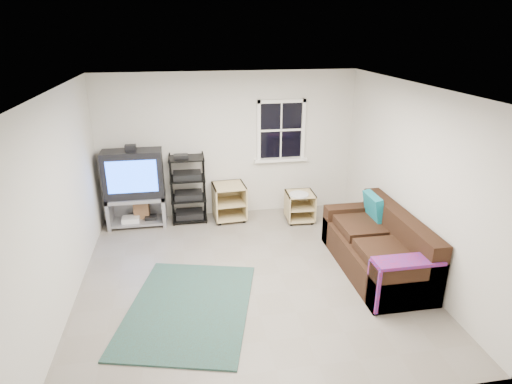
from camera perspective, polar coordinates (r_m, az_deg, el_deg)
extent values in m
plane|color=slate|center=(6.14, -0.94, -11.20)|extent=(4.60, 4.60, 0.00)
plane|color=white|center=(5.24, -1.12, 13.60)|extent=(4.60, 4.60, 0.00)
plane|color=silver|center=(7.73, -3.65, 6.21)|extent=(4.60, 0.00, 4.60)
plane|color=silver|center=(3.55, 4.83, -13.00)|extent=(4.60, 0.00, 4.60)
plane|color=silver|center=(5.71, -24.49, -1.22)|extent=(0.00, 4.60, 4.60)
plane|color=silver|center=(6.31, 20.10, 1.45)|extent=(0.00, 4.60, 4.60)
cube|color=black|center=(7.81, 3.33, 8.26)|extent=(0.80, 0.01, 1.02)
cube|color=white|center=(7.69, 3.45, 12.00)|extent=(0.88, 0.06, 0.06)
cube|color=white|center=(7.92, 3.30, 4.32)|extent=(0.98, 0.14, 0.05)
cube|color=white|center=(7.71, 0.36, 8.12)|extent=(0.06, 0.06, 1.10)
cube|color=white|center=(7.90, 6.30, 8.30)|extent=(0.06, 0.06, 1.10)
cube|color=white|center=(7.80, 3.36, 8.23)|extent=(0.78, 0.04, 0.04)
cube|color=gray|center=(7.72, -15.72, -0.71)|extent=(0.99, 0.50, 0.06)
cube|color=gray|center=(7.88, -18.91, -2.56)|extent=(0.06, 0.50, 0.55)
cube|color=gray|center=(7.77, -12.13, -2.17)|extent=(0.06, 0.50, 0.55)
cube|color=gray|center=(7.89, -15.40, -3.72)|extent=(0.87, 0.46, 0.04)
cube|color=gray|center=(8.02, -15.41, -1.73)|extent=(0.99, 0.04, 0.55)
cube|color=silver|center=(7.85, -16.33, -3.50)|extent=(0.30, 0.24, 0.08)
cube|color=black|center=(7.85, -13.85, -3.31)|extent=(0.20, 0.18, 0.06)
cube|color=black|center=(7.58, -16.04, 2.36)|extent=(0.99, 0.42, 0.81)
cube|color=blue|center=(7.37, -16.20, 1.95)|extent=(0.81, 0.01, 0.55)
cube|color=black|center=(7.45, -16.39, 5.69)|extent=(0.18, 0.13, 0.10)
cylinder|color=black|center=(7.48, -11.20, -0.20)|extent=(0.02, 0.02, 1.23)
cylinder|color=black|center=(7.49, -6.81, 0.07)|extent=(0.02, 0.02, 1.23)
cylinder|color=black|center=(7.87, -11.16, 0.86)|extent=(0.02, 0.02, 1.23)
cylinder|color=black|center=(7.87, -6.98, 1.12)|extent=(0.02, 0.02, 1.23)
cube|color=black|center=(7.88, -8.81, -3.33)|extent=(0.61, 0.45, 0.02)
cube|color=black|center=(7.86, -8.83, -2.92)|extent=(0.48, 0.36, 0.10)
cube|color=black|center=(7.74, -8.96, -0.82)|extent=(0.61, 0.45, 0.02)
cube|color=black|center=(7.71, -8.99, -0.39)|extent=(0.48, 0.36, 0.10)
cube|color=black|center=(7.61, -9.12, 1.79)|extent=(0.61, 0.45, 0.02)
cube|color=black|center=(7.59, -9.15, 2.22)|extent=(0.48, 0.36, 0.10)
cube|color=black|center=(7.49, -9.28, 4.47)|extent=(0.61, 0.45, 0.02)
cube|color=tan|center=(7.62, -3.64, 0.84)|extent=(0.60, 0.60, 0.02)
cube|color=tan|center=(7.84, -3.54, -3.13)|extent=(0.60, 0.60, 0.02)
cube|color=tan|center=(7.69, -5.55, -1.35)|extent=(0.06, 0.56, 0.60)
cube|color=tan|center=(7.78, -1.65, -1.00)|extent=(0.06, 0.56, 0.60)
cube|color=tan|center=(7.97, -3.94, -0.47)|extent=(0.51, 0.06, 0.60)
cube|color=tan|center=(7.74, -3.59, -1.34)|extent=(0.55, 0.57, 0.02)
cylinder|color=black|center=(7.63, -4.88, -4.24)|extent=(0.06, 0.06, 0.06)
cylinder|color=black|center=(8.10, -2.27, -2.61)|extent=(0.06, 0.06, 0.06)
cube|color=tan|center=(7.63, 5.93, -0.22)|extent=(0.50, 0.50, 0.02)
cube|color=tan|center=(7.81, 5.81, -3.38)|extent=(0.50, 0.50, 0.02)
cube|color=tan|center=(7.66, 4.19, -1.91)|extent=(0.04, 0.49, 0.49)
cube|color=tan|center=(7.77, 7.53, -1.72)|extent=(0.04, 0.49, 0.49)
cube|color=tan|center=(7.92, 5.49, -1.17)|extent=(0.44, 0.04, 0.49)
cube|color=tan|center=(7.72, 5.87, -1.95)|extent=(0.46, 0.48, 0.02)
cylinder|color=black|center=(7.61, 4.71, -4.31)|extent=(0.05, 0.05, 0.05)
cylinder|color=black|center=(8.03, 6.82, -2.97)|extent=(0.05, 0.05, 0.05)
cylinder|color=silver|center=(7.51, 5.74, -0.34)|extent=(0.34, 0.34, 0.03)
cube|color=black|center=(6.43, 15.55, -8.25)|extent=(0.91, 2.03, 0.43)
cube|color=black|center=(6.39, 18.66, -4.50)|extent=(0.24, 2.03, 0.44)
cube|color=black|center=(7.11, 12.67, -4.13)|extent=(0.91, 0.24, 0.63)
cube|color=black|center=(5.71, 19.40, -11.58)|extent=(0.91, 0.24, 0.63)
cube|color=black|center=(5.95, 16.71, -7.84)|extent=(0.61, 0.73, 0.13)
cube|color=black|center=(6.60, 13.69, -4.55)|extent=(0.61, 0.73, 0.13)
cube|color=teal|center=(6.74, 15.44, -1.97)|extent=(0.20, 0.49, 0.42)
cube|color=#0D2699|center=(5.53, 19.64, -8.68)|extent=(0.84, 0.30, 0.04)
cube|color=#0D2699|center=(5.51, 15.36, -12.08)|extent=(0.04, 0.30, 0.59)
cube|color=#322316|center=(5.59, -8.92, -14.99)|extent=(1.92, 2.31, 0.02)
cube|color=brown|center=(7.93, -14.96, -2.63)|extent=(0.27, 0.19, 0.38)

